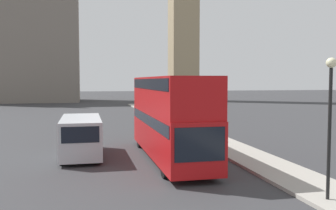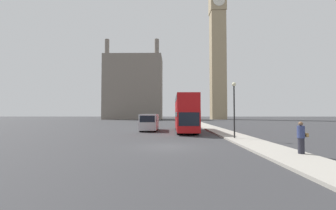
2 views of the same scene
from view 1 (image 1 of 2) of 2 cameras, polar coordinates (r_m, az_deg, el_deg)
name	(u,v)px [view 1 (image 1 of 2)]	position (r m, az deg, el deg)	size (l,w,h in m)	color
building_block_distant	(22,40)	(83.53, -21.29, 9.20)	(22.53, 14.04, 30.77)	slate
red_double_decker_bus	(169,114)	(20.48, 0.20, -1.34)	(2.45, 11.24, 4.51)	#B71114
white_van	(81,136)	(21.77, -13.11, -4.60)	(2.19, 5.79, 2.22)	#B2B7BC
street_lamp	(330,105)	(14.09, 23.48, 0.01)	(0.36, 0.36, 4.96)	black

